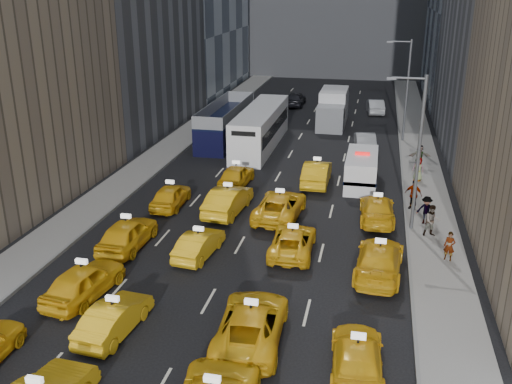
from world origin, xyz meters
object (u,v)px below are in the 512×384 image
nypd_van (361,170)px  city_bus (261,128)px  double_decker (226,122)px  pedestrian_0 (449,246)px  box_truck (333,108)px

nypd_van → city_bus: 12.34m
double_decker → city_bus: 3.78m
nypd_van → city_bus: (-9.03, 8.39, 0.59)m
pedestrian_0 → nypd_van: bearing=131.8°
city_bus → pedestrian_0: 24.07m
double_decker → box_truck: size_ratio=1.53×
city_bus → pedestrian_0: size_ratio=8.43×
nypd_van → box_truck: size_ratio=0.75×
nypd_van → double_decker: bearing=136.6°
city_bus → box_truck: size_ratio=1.71×
box_truck → double_decker: bearing=-136.1°
double_decker → box_truck: bearing=35.7°
city_bus → pedestrian_0: bearing=-51.9°
nypd_van → double_decker: double_decker is taller
nypd_van → box_truck: (-3.57, 17.58, 0.62)m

